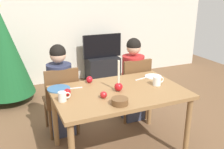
# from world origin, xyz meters

# --- Properties ---
(back_wall) EXTENTS (6.40, 0.10, 2.60)m
(back_wall) POSITION_xyz_m (0.00, 2.60, 1.30)
(back_wall) COLOR beige
(back_wall) RESTS_ON ground
(dining_table) EXTENTS (1.40, 0.90, 0.75)m
(dining_table) POSITION_xyz_m (0.00, 0.00, 0.67)
(dining_table) COLOR olive
(dining_table) RESTS_ON ground
(chair_left) EXTENTS (0.40, 0.40, 0.90)m
(chair_left) POSITION_xyz_m (-0.51, 0.61, 0.51)
(chair_left) COLOR brown
(chair_left) RESTS_ON ground
(chair_right) EXTENTS (0.40, 0.40, 0.90)m
(chair_right) POSITION_xyz_m (0.50, 0.61, 0.51)
(chair_right) COLOR brown
(chair_right) RESTS_ON ground
(person_left_child) EXTENTS (0.30, 0.30, 1.17)m
(person_left_child) POSITION_xyz_m (-0.51, 0.64, 0.57)
(person_left_child) COLOR #33384C
(person_left_child) RESTS_ON ground
(person_right_child) EXTENTS (0.30, 0.30, 1.17)m
(person_right_child) POSITION_xyz_m (0.50, 0.64, 0.57)
(person_right_child) COLOR #33384C
(person_right_child) RESTS_ON ground
(tv_stand) EXTENTS (0.64, 0.40, 0.48)m
(tv_stand) POSITION_xyz_m (0.69, 2.30, 0.24)
(tv_stand) COLOR black
(tv_stand) RESTS_ON ground
(tv) EXTENTS (0.79, 0.05, 0.46)m
(tv) POSITION_xyz_m (0.69, 2.30, 0.71)
(tv) COLOR black
(tv) RESTS_ON tv_stand
(christmas_tree) EXTENTS (0.82, 0.82, 1.59)m
(christmas_tree) POSITION_xyz_m (-1.10, 1.94, 0.82)
(christmas_tree) COLOR brown
(christmas_tree) RESTS_ON ground
(candle_centerpiece) EXTENTS (0.09, 0.09, 0.34)m
(candle_centerpiece) POSITION_xyz_m (-0.01, 0.00, 0.82)
(candle_centerpiece) COLOR red
(candle_centerpiece) RESTS_ON dining_table
(plate_left) EXTENTS (0.25, 0.25, 0.01)m
(plate_left) POSITION_xyz_m (-0.59, 0.30, 0.76)
(plate_left) COLOR teal
(plate_left) RESTS_ON dining_table
(plate_right) EXTENTS (0.21, 0.21, 0.01)m
(plate_right) POSITION_xyz_m (0.57, 0.24, 0.76)
(plate_right) COLOR white
(plate_right) RESTS_ON dining_table
(mug_left) EXTENTS (0.12, 0.08, 0.10)m
(mug_left) POSITION_xyz_m (-0.62, -0.02, 0.80)
(mug_left) COLOR silver
(mug_left) RESTS_ON dining_table
(mug_right) EXTENTS (0.14, 0.09, 0.10)m
(mug_right) POSITION_xyz_m (0.46, -0.02, 0.80)
(mug_right) COLOR white
(mug_right) RESTS_ON dining_table
(fork_left) EXTENTS (0.18, 0.03, 0.01)m
(fork_left) POSITION_xyz_m (-0.43, 0.25, 0.75)
(fork_left) COLOR silver
(fork_left) RESTS_ON dining_table
(fork_right) EXTENTS (0.18, 0.06, 0.01)m
(fork_right) POSITION_xyz_m (0.39, 0.23, 0.75)
(fork_right) COLOR silver
(fork_right) RESTS_ON dining_table
(bowl_walnuts) EXTENTS (0.16, 0.16, 0.06)m
(bowl_walnuts) POSITION_xyz_m (-0.14, -0.31, 0.78)
(bowl_walnuts) COLOR brown
(bowl_walnuts) RESTS_ON dining_table
(apple_near_candle) EXTENTS (0.08, 0.08, 0.08)m
(apple_near_candle) POSITION_xyz_m (-0.22, 0.36, 0.79)
(apple_near_candle) COLOR #B1121D
(apple_near_candle) RESTS_ON dining_table
(apple_by_left_plate) EXTENTS (0.07, 0.07, 0.07)m
(apple_by_left_plate) POSITION_xyz_m (-0.54, 0.10, 0.79)
(apple_by_left_plate) COLOR #AF1115
(apple_by_left_plate) RESTS_ON dining_table
(apple_by_right_mug) EXTENTS (0.07, 0.07, 0.07)m
(apple_by_right_mug) POSITION_xyz_m (-0.22, -0.11, 0.79)
(apple_by_right_mug) COLOR #B31B1E
(apple_by_right_mug) RESTS_ON dining_table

